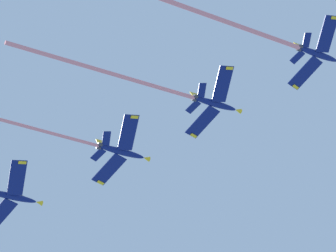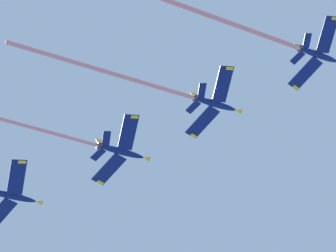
% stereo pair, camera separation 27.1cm
% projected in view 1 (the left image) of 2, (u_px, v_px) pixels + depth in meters
% --- Properties ---
extents(jet_lead, '(20.00, 50.67, 18.78)m').
position_uv_depth(jet_lead, '(277.00, 40.00, 164.06)').
color(jet_lead, navy).
extents(jet_second, '(20.02, 55.39, 21.58)m').
position_uv_depth(jet_second, '(170.00, 91.00, 161.99)').
color(jet_second, navy).
extents(jet_third, '(20.07, 51.97, 18.90)m').
position_uv_depth(jet_third, '(89.00, 143.00, 161.89)').
color(jet_third, navy).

